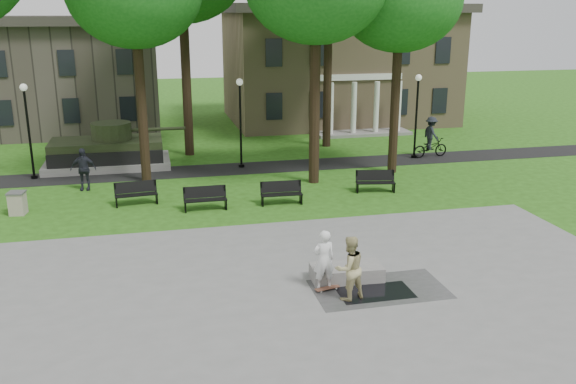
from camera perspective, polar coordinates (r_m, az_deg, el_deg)
The scene contains 22 objects.
ground at distance 21.32m, azimuth -0.67°, elevation -5.60°, with size 120.00×120.00×0.00m, color #265012.
plaza at distance 16.92m, azimuth 3.02°, elevation -11.76°, with size 22.00×16.00×0.02m, color gray.
footpath at distance 32.59m, azimuth -5.16°, elevation 2.17°, with size 44.00×2.60×0.01m, color black.
building_right at distance 47.63m, azimuth 4.54°, elevation 11.97°, with size 17.00×12.00×8.60m.
building_left at distance 46.53m, azimuth -21.63°, elevation 9.87°, with size 15.00×10.00×7.20m, color #4C443D.
tree_3 at distance 31.30m, azimuth 10.46°, elevation 17.27°, with size 6.00×6.00×11.19m.
lamp_left at distance 32.57m, azimuth -23.17°, elevation 5.91°, with size 0.36×0.36×4.73m.
lamp_mid at distance 32.39m, azimuth -4.48°, elevation 7.13°, with size 0.36×0.36×4.73m.
lamp_right at distance 35.25m, azimuth 11.95°, elevation 7.58°, with size 0.36×0.36×4.73m.
tank_monument at distance 34.15m, azimuth -16.48°, elevation 3.68°, with size 7.45×3.40×2.40m.
puddle at distance 18.50m, azimuth 8.18°, elevation -9.30°, with size 2.20×1.20×0.00m, color black.
concrete_block at distance 19.17m, azimuth 5.51°, elevation -7.50°, with size 2.20×1.00×0.45m, color gray.
skateboard at distance 18.50m, azimuth 3.71°, elevation -9.03°, with size 0.78×0.20×0.07m, color brown.
skateboarder at distance 18.26m, azimuth 3.36°, elevation -6.33°, with size 0.67×0.44×1.85m, color white.
friend_watching at distance 17.65m, azimuth 5.76°, elevation -7.09°, with size 0.93×0.73×1.92m, color tan.
pedestrian_walker at distance 29.93m, azimuth -18.61°, elevation 2.03°, with size 1.17×0.49×2.00m, color #21222C.
cyclist at distance 35.92m, azimuth 13.20°, elevation 4.69°, with size 2.25×1.31×2.35m.
park_bench_0 at distance 27.13m, azimuth -14.02°, elevation -0.06°, with size 1.84×0.70×1.00m.
park_bench_1 at distance 25.85m, azimuth -7.76°, elevation -0.54°, with size 1.80×0.53×1.00m.
park_bench_2 at distance 26.39m, azimuth -0.64°, elevation -0.03°, with size 1.82×0.60×1.00m.
park_bench_3 at distance 28.50m, azimuth 8.13°, elevation 1.06°, with size 1.85×0.85×1.00m.
trash_bin at distance 27.40m, azimuth -23.99°, elevation -0.94°, with size 0.75×0.75×0.96m.
Camera 1 is at (-4.18, -19.32, 7.99)m, focal length 38.00 mm.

